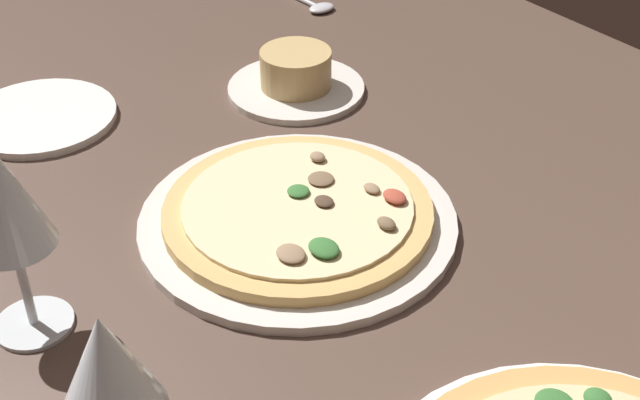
{
  "coord_description": "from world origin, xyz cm",
  "views": [
    {
      "loc": [
        54.22,
        -41.99,
        55.87
      ],
      "look_at": [
        -1.24,
        -1.74,
        7.0
      ],
      "focal_mm": 49.87,
      "sensor_mm": 36.0,
      "label": 1
    }
  ],
  "objects_px": {
    "side_plate": "(40,117)",
    "spoon": "(315,5)",
    "pizza_main": "(298,216)",
    "wine_glass_far": "(108,374)",
    "ramekin_on_saucer": "(296,77)",
    "wine_glass_near": "(4,204)"
  },
  "relations": [
    {
      "from": "wine_glass_far",
      "to": "side_plate",
      "type": "relative_size",
      "value": 0.94
    },
    {
      "from": "pizza_main",
      "to": "wine_glass_far",
      "type": "bearing_deg",
      "value": -55.67
    },
    {
      "from": "pizza_main",
      "to": "wine_glass_far",
      "type": "height_order",
      "value": "wine_glass_far"
    },
    {
      "from": "wine_glass_near",
      "to": "side_plate",
      "type": "height_order",
      "value": "wine_glass_near"
    },
    {
      "from": "ramekin_on_saucer",
      "to": "wine_glass_near",
      "type": "relative_size",
      "value": 0.93
    },
    {
      "from": "pizza_main",
      "to": "wine_glass_near",
      "type": "relative_size",
      "value": 1.72
    },
    {
      "from": "pizza_main",
      "to": "side_plate",
      "type": "bearing_deg",
      "value": -159.65
    },
    {
      "from": "wine_glass_far",
      "to": "spoon",
      "type": "xyz_separation_m",
      "value": [
        -0.59,
        0.58,
        -0.11
      ]
    },
    {
      "from": "spoon",
      "to": "wine_glass_near",
      "type": "bearing_deg",
      "value": -55.45
    },
    {
      "from": "ramekin_on_saucer",
      "to": "spoon",
      "type": "xyz_separation_m",
      "value": [
        -0.19,
        0.17,
        -0.02
      ]
    },
    {
      "from": "wine_glass_far",
      "to": "side_plate",
      "type": "distance_m",
      "value": 0.55
    },
    {
      "from": "ramekin_on_saucer",
      "to": "side_plate",
      "type": "bearing_deg",
      "value": -112.65
    },
    {
      "from": "pizza_main",
      "to": "wine_glass_near",
      "type": "bearing_deg",
      "value": -93.51
    },
    {
      "from": "side_plate",
      "to": "spoon",
      "type": "relative_size",
      "value": 1.58
    },
    {
      "from": "wine_glass_near",
      "to": "pizza_main",
      "type": "bearing_deg",
      "value": 86.49
    },
    {
      "from": "wine_glass_near",
      "to": "side_plate",
      "type": "bearing_deg",
      "value": 157.57
    },
    {
      "from": "ramekin_on_saucer",
      "to": "spoon",
      "type": "distance_m",
      "value": 0.25
    },
    {
      "from": "side_plate",
      "to": "spoon",
      "type": "xyz_separation_m",
      "value": [
        -0.07,
        0.44,
        0.0
      ]
    },
    {
      "from": "wine_glass_far",
      "to": "wine_glass_near",
      "type": "relative_size",
      "value": 0.91
    },
    {
      "from": "side_plate",
      "to": "wine_glass_far",
      "type": "bearing_deg",
      "value": -15.17
    },
    {
      "from": "side_plate",
      "to": "wine_glass_near",
      "type": "bearing_deg",
      "value": -22.43
    },
    {
      "from": "ramekin_on_saucer",
      "to": "spoon",
      "type": "relative_size",
      "value": 1.52
    }
  ]
}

